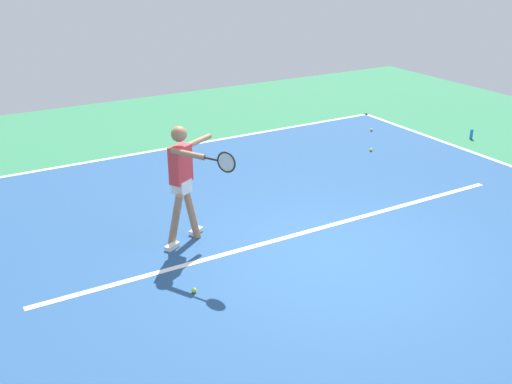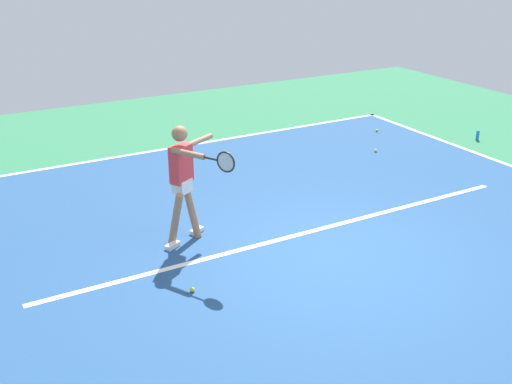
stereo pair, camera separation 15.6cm
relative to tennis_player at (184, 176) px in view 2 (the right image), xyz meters
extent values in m
plane|color=#2D754C|center=(-1.59, 1.48, -1.04)|extent=(20.63, 20.63, 0.00)
cube|color=navy|center=(-1.59, 1.48, -1.04)|extent=(10.82, 11.43, 0.00)
cube|color=white|center=(-1.59, -4.19, -1.04)|extent=(10.82, 0.10, 0.01)
cube|color=white|center=(-1.59, 0.65, -1.04)|extent=(8.11, 0.10, 0.01)
cube|color=white|center=(-1.59, -3.99, -1.04)|extent=(0.10, 0.30, 0.01)
cylinder|color=#9E7051|center=(-0.14, -0.12, -0.62)|extent=(0.25, 0.33, 0.86)
cube|color=white|center=(-0.23, -0.17, -1.00)|extent=(0.26, 0.20, 0.07)
cylinder|color=#9E7051|center=(0.19, 0.06, -0.62)|extent=(0.25, 0.33, 0.86)
cube|color=white|center=(0.28, 0.11, -1.00)|extent=(0.26, 0.20, 0.07)
cube|color=white|center=(0.02, -0.03, -0.15)|extent=(0.31, 0.29, 0.20)
cube|color=red|center=(0.02, -0.03, 0.19)|extent=(0.38, 0.32, 0.55)
sphere|color=#9E7051|center=(0.02, -0.03, 0.64)|extent=(0.22, 0.22, 0.22)
cylinder|color=#9E7051|center=(-0.37, -0.24, 0.41)|extent=(0.52, 0.33, 0.08)
cylinder|color=#9E7051|center=(0.04, 0.30, 0.44)|extent=(0.33, 0.52, 0.08)
cylinder|color=black|center=(-0.14, 0.63, 0.44)|extent=(0.13, 0.21, 0.03)
torus|color=black|center=(-0.26, 0.85, 0.44)|extent=(0.16, 0.27, 0.29)
cylinder|color=silver|center=(-0.26, 0.85, 0.44)|extent=(0.12, 0.22, 0.25)
sphere|color=#C6E53D|center=(-6.09, -2.97, -1.01)|extent=(0.07, 0.07, 0.07)
sphere|color=#C6E53D|center=(0.50, 1.35, -1.01)|extent=(0.07, 0.07, 0.07)
sphere|color=#CCE033|center=(-5.12, -1.83, -1.01)|extent=(0.07, 0.07, 0.07)
cylinder|color=blue|center=(-7.68, -1.38, -0.93)|extent=(0.07, 0.07, 0.22)
camera|label=1|loc=(3.07, 7.39, 3.12)|focal=41.69mm
camera|label=2|loc=(2.94, 7.47, 3.12)|focal=41.69mm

